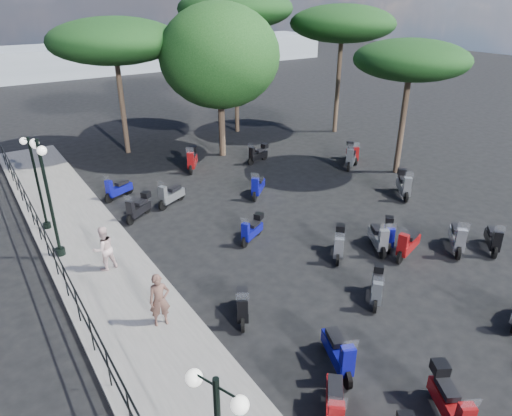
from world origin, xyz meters
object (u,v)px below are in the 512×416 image
scooter_14 (389,235)px  scooter_20 (258,154)px  broadleaf_tree (220,56)px  scooter_9 (252,230)px  scooter_3 (242,305)px  scooter_22 (457,238)px  pine_1 (342,24)px  pine_3 (411,60)px  scooter_5 (118,189)px  scooter_8 (339,244)px  scooter_15 (258,187)px  scooter_2 (339,353)px  pine_0 (235,9)px  scooter_25 (353,153)px  scooter_23 (493,240)px  scooter_24 (404,185)px  lamp_post_1 (48,192)px  scooter_26 (351,158)px  scooter_6 (450,403)px  pine_2 (114,41)px  pedestrian_far (104,248)px  scooter_19 (378,238)px  scooter_0 (335,406)px  lamp_post_2 (37,178)px  woman (160,300)px  scooter_4 (139,208)px  scooter_16 (192,160)px  scooter_10 (171,195)px  scooter_13 (408,245)px

scooter_14 → scooter_20: (1.02, 10.03, 0.02)m
broadleaf_tree → scooter_9: bearing=-113.5°
scooter_3 → scooter_22: 8.35m
pine_1 → pine_3: 7.84m
scooter_5 → scooter_8: scooter_5 is taller
scooter_15 → scooter_22: scooter_22 is taller
scooter_9 → broadleaf_tree: bearing=-52.0°
scooter_8 → broadleaf_tree: (2.07, 11.73, 4.87)m
scooter_2 → pine_0: 22.42m
scooter_25 → scooter_9: bearing=52.2°
scooter_15 → scooter_23: scooter_15 is taller
scooter_24 → pine_1: size_ratio=0.19×
lamp_post_1 → scooter_26: size_ratio=2.68×
scooter_6 → scooter_20: scooter_6 is taller
pine_2 → scooter_8: bearing=-81.6°
scooter_9 → pedestrian_far: bearing=52.2°
scooter_8 → scooter_19: (1.45, -0.45, 0.00)m
scooter_0 → scooter_15: size_ratio=1.04×
scooter_15 → scooter_23: 9.56m
lamp_post_2 → woman: (1.46, -7.66, -1.28)m
scooter_2 → scooter_4: 10.59m
scooter_4 → scooter_23: scooter_23 is taller
scooter_6 → scooter_26: bearing=-97.4°
lamp_post_1 → pine_0: 17.58m
scooter_23 → scooter_26: size_ratio=0.82×
scooter_14 → scooter_26: 8.15m
scooter_5 → scooter_9: scooter_5 is taller
scooter_9 → pine_1: (12.52, 9.26, 6.17)m
lamp_post_2 → scooter_24: lamp_post_2 is taller
scooter_16 → broadleaf_tree: bearing=-120.6°
scooter_19 → pine_3: pine_3 is taller
broadleaf_tree → scooter_19: bearing=-92.9°
lamp_post_1 → scooter_4: bearing=20.7°
scooter_2 → scooter_24: 11.39m
scooter_6 → scooter_9: bearing=-66.0°
woman → scooter_10: (3.49, 7.22, -0.46)m
scooter_8 → scooter_19: size_ratio=0.82×
scooter_15 → scooter_26: 6.15m
scooter_19 → scooter_25: scooter_19 is taller
scooter_9 → scooter_20: scooter_20 is taller
scooter_8 → scooter_25: bearing=-91.6°
woman → pine_2: 16.69m
scooter_19 → pine_2: 16.98m
scooter_10 → scooter_15: (3.63, -1.26, 0.00)m
scooter_5 → lamp_post_1: bearing=116.0°
scooter_13 → scooter_23: (2.84, -1.39, -0.03)m
scooter_6 → scooter_16: bearing=-68.5°
scooter_5 → pine_3: bearing=-133.0°
scooter_15 → scooter_6: bearing=122.1°
scooter_15 → broadleaf_tree: bearing=-57.7°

